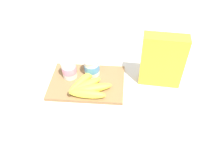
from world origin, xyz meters
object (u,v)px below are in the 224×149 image
object	(u,v)px
cutting_board	(87,83)
yogurt_cup_back	(92,67)
cereal_box	(162,61)
banana_bunch	(87,87)
yogurt_cup_front	(69,69)
spoon	(35,74)

from	to	relation	value
cutting_board	yogurt_cup_back	world-z (taller)	yogurt_cup_back
yogurt_cup_back	cutting_board	bearing A→B (deg)	-108.04
cereal_box	banana_bunch	bearing A→B (deg)	-160.01
yogurt_cup_front	spoon	distance (m)	0.18
yogurt_cup_front	cereal_box	bearing A→B (deg)	1.28
yogurt_cup_front	banana_bunch	world-z (taller)	yogurt_cup_front
yogurt_cup_front	yogurt_cup_back	world-z (taller)	yogurt_cup_front
cereal_box	yogurt_cup_front	size ratio (longest dim) A/B	2.68
banana_bunch	spoon	world-z (taller)	banana_bunch
cereal_box	yogurt_cup_back	world-z (taller)	cereal_box
cutting_board	banana_bunch	world-z (taller)	banana_bunch
cutting_board	cereal_box	distance (m)	0.34
yogurt_cup_front	yogurt_cup_back	xyz separation A→B (m)	(0.10, 0.02, -0.00)
cutting_board	banana_bunch	bearing A→B (deg)	-81.62
yogurt_cup_front	cutting_board	bearing A→B (deg)	-19.06
yogurt_cup_front	banana_bunch	distance (m)	0.12
banana_bunch	spoon	bearing A→B (deg)	161.17
yogurt_cup_back	banana_bunch	size ratio (longest dim) A/B	0.44
spoon	yogurt_cup_back	bearing A→B (deg)	2.98
cutting_board	spoon	size ratio (longest dim) A/B	3.00
cereal_box	banana_bunch	world-z (taller)	cereal_box
yogurt_cup_back	cereal_box	bearing A→B (deg)	-2.85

